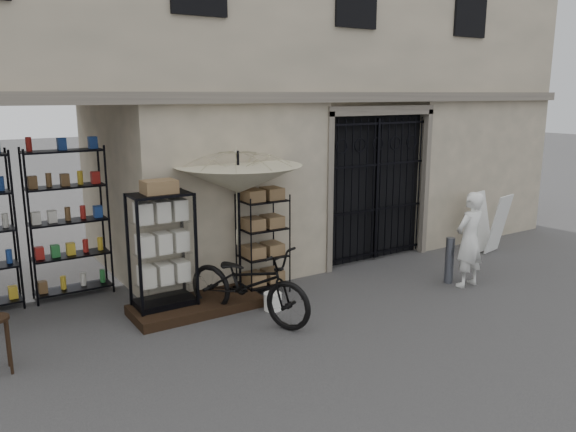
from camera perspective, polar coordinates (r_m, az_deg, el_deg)
ground at (r=8.99m, az=9.28°, el=-9.46°), size 80.00×80.00×0.00m
main_building at (r=11.68m, az=-3.78°, el=18.14°), size 14.00×4.00×9.00m
shop_recess at (r=9.21m, az=-24.85°, el=-0.18°), size 3.00×1.70×3.00m
shop_shelving at (r=9.74m, az=-25.43°, el=-1.11°), size 2.70×0.50×2.50m
iron_gate at (r=11.37m, az=8.46°, el=3.01°), size 2.50×0.21×3.00m
step_platform at (r=8.97m, az=-9.27°, el=-9.00°), size 2.00×0.90×0.15m
display_cabinet at (r=8.65m, az=-12.59°, el=-3.97°), size 0.98×0.76×1.88m
wire_rack at (r=9.44m, az=-2.57°, el=-2.94°), size 0.85×0.70×1.69m
market_umbrella at (r=9.00m, az=-5.07°, el=4.52°), size 2.12×2.15×2.92m
white_bucket at (r=8.87m, az=-1.56°, el=-8.66°), size 0.31×0.31×0.27m
bicycle at (r=8.59m, az=-4.00°, el=-10.39°), size 1.16×1.35×2.16m
steel_bollard at (r=10.40m, az=16.08°, el=-4.35°), size 0.19×0.19×0.83m
shopkeeper at (r=10.46m, az=17.64°, el=-6.74°), size 0.73×1.71×0.40m
easel_sign at (r=12.63m, az=19.83°, el=-0.62°), size 0.72×0.79×1.24m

